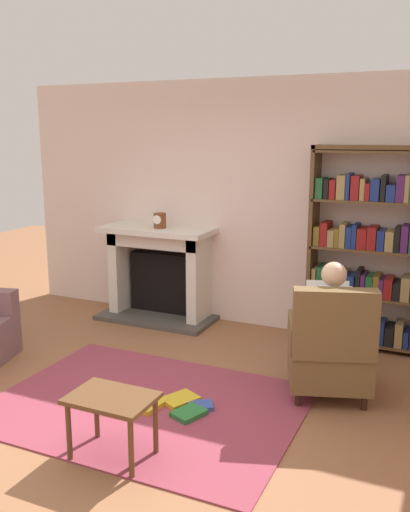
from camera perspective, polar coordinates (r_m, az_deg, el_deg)
The scene contains 10 objects.
ground at distance 4.42m, azimuth -7.99°, elevation -16.43°, with size 14.00×14.00×0.00m, color #925D3D.
back_wall at distance 6.22m, azimuth 4.35°, elevation 5.20°, with size 5.60×0.10×2.70m, color beige.
area_rug at distance 4.64m, azimuth -5.95°, elevation -14.81°, with size 2.40×1.80×0.01m, color #903849.
fireplace at distance 6.53m, azimuth -4.55°, elevation -1.39°, with size 1.34×0.64×1.08m.
mantel_clock at distance 6.30m, azimuth -4.62°, elevation 3.61°, with size 0.14×0.14×0.17m.
bookshelf at distance 5.74m, azimuth 16.23°, elevation 0.41°, with size 1.14×0.32×2.01m.
armchair_reading at distance 4.67m, azimuth 12.64°, elevation -9.22°, with size 0.81×0.79×0.97m.
seated_reader at distance 4.72m, azimuth 12.59°, elevation -6.48°, with size 0.48×0.59×1.14m.
side_table at distance 3.85m, azimuth -9.45°, elevation -14.79°, with size 0.56×0.39×0.44m.
scattered_books at distance 4.56m, azimuth -3.04°, elevation -14.89°, with size 0.62×0.49×0.04m.
Camera 1 is at (2.13, -3.24, 2.11)m, focal length 39.35 mm.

